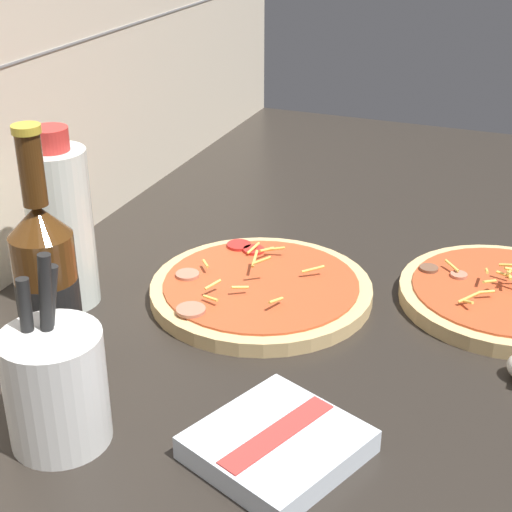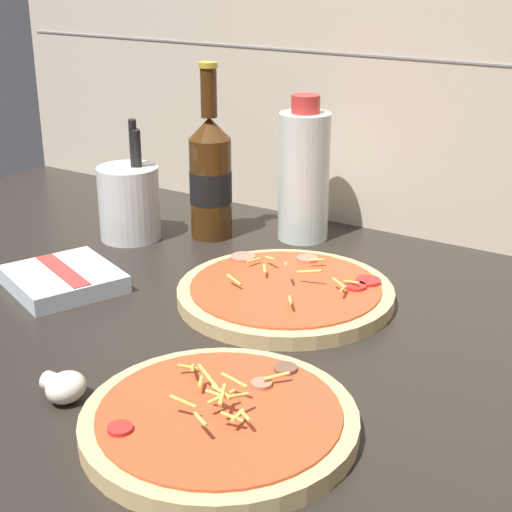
% 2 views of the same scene
% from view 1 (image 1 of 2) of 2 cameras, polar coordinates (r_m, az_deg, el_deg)
% --- Properties ---
extents(counter_slab, '(1.60, 0.90, 0.03)m').
position_cam_1_polar(counter_slab, '(0.99, 8.07, -4.34)').
color(counter_slab, '#28231E').
rests_on(counter_slab, ground).
extents(tile_backsplash, '(1.60, 0.01, 0.60)m').
position_cam_1_polar(tile_backsplash, '(1.07, -15.83, 13.92)').
color(tile_backsplash, beige).
rests_on(tile_backsplash, ground).
extents(pizza_near, '(0.26, 0.26, 0.05)m').
position_cam_1_polar(pizza_near, '(1.03, 17.70, -2.77)').
color(pizza_near, tan).
rests_on(pizza_near, counter_slab).
extents(pizza_far, '(0.28, 0.28, 0.06)m').
position_cam_1_polar(pizza_far, '(0.99, 0.34, -2.45)').
color(pizza_far, tan).
rests_on(pizza_far, counter_slab).
extents(beer_bottle, '(0.07, 0.07, 0.27)m').
position_cam_1_polar(beer_bottle, '(0.84, -14.96, -2.09)').
color(beer_bottle, '#47280F').
rests_on(beer_bottle, counter_slab).
extents(oil_bottle, '(0.08, 0.08, 0.22)m').
position_cam_1_polar(oil_bottle, '(0.97, -14.03, 2.17)').
color(oil_bottle, silver).
rests_on(oil_bottle, counter_slab).
extents(utensil_crock, '(0.09, 0.09, 0.19)m').
position_cam_1_polar(utensil_crock, '(0.75, -14.38, -9.10)').
color(utensil_crock, silver).
rests_on(utensil_crock, counter_slab).
extents(dish_towel, '(0.18, 0.17, 0.03)m').
position_cam_1_polar(dish_towel, '(0.74, 1.58, -13.54)').
color(dish_towel, silver).
rests_on(dish_towel, counter_slab).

